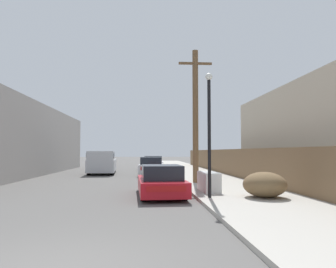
# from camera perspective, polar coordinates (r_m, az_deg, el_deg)

# --- Properties ---
(sidewalk_curb) EXTENTS (4.20, 63.00, 0.12)m
(sidewalk_curb) POSITION_cam_1_polar(r_m,az_deg,el_deg) (28.61, 3.95, -6.48)
(sidewalk_curb) COLOR #ADA89E
(sidewalk_curb) RESTS_ON ground
(discarded_fridge) EXTENTS (0.68, 1.84, 0.81)m
(discarded_fridge) POSITION_cam_1_polar(r_m,az_deg,el_deg) (13.77, 7.09, -8.22)
(discarded_fridge) COLOR silver
(discarded_fridge) RESTS_ON sidewalk_curb
(parked_sports_car_red) EXTENTS (1.88, 4.34, 1.23)m
(parked_sports_car_red) POSITION_cam_1_polar(r_m,az_deg,el_deg) (13.01, -1.25, -8.33)
(parked_sports_car_red) COLOR red
(parked_sports_car_red) RESTS_ON ground
(car_parked_mid) EXTENTS (1.93, 4.21, 1.35)m
(car_parked_mid) POSITION_cam_1_polar(r_m,az_deg,el_deg) (24.51, -2.93, -5.70)
(car_parked_mid) COLOR silver
(car_parked_mid) RESTS_ON ground
(car_parked_far) EXTENTS (2.01, 4.50, 1.34)m
(car_parked_far) POSITION_cam_1_polar(r_m,az_deg,el_deg) (31.17, -2.59, -5.17)
(car_parked_far) COLOR silver
(car_parked_far) RESTS_ON ground
(pickup_truck) EXTENTS (2.32, 5.59, 1.78)m
(pickup_truck) POSITION_cam_1_polar(r_m,az_deg,el_deg) (26.30, -11.41, -4.90)
(pickup_truck) COLOR silver
(pickup_truck) RESTS_ON ground
(utility_pole) EXTENTS (1.80, 0.31, 7.10)m
(utility_pole) POSITION_cam_1_polar(r_m,az_deg,el_deg) (17.60, 4.80, 3.53)
(utility_pole) COLOR brown
(utility_pole) RESTS_ON sidewalk_curb
(street_lamp) EXTENTS (0.26, 0.26, 4.48)m
(street_lamp) POSITION_cam_1_polar(r_m,az_deg,el_deg) (11.85, 7.18, 1.68)
(street_lamp) COLOR black
(street_lamp) RESTS_ON sidewalk_curb
(brush_pile) EXTENTS (1.52, 1.67, 0.90)m
(brush_pile) POSITION_cam_1_polar(r_m,az_deg,el_deg) (12.33, 16.47, -8.44)
(brush_pile) COLOR brown
(brush_pile) RESTS_ON sidewalk_curb
(wooden_fence) EXTENTS (0.08, 37.46, 1.80)m
(wooden_fence) POSITION_cam_1_polar(r_m,az_deg,el_deg) (23.92, 10.32, -4.79)
(wooden_fence) COLOR brown
(wooden_fence) RESTS_ON sidewalk_curb
(building_right_house) EXTENTS (6.00, 13.10, 5.36)m
(building_right_house) POSITION_cam_1_polar(r_m,az_deg,el_deg) (21.27, 25.52, -0.28)
(building_right_house) COLOR beige
(building_right_house) RESTS_ON ground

